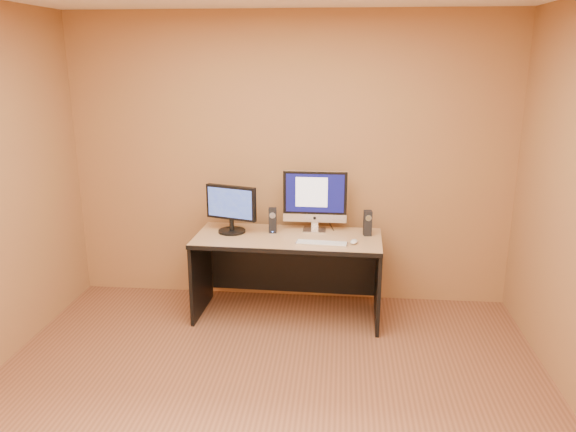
{
  "coord_description": "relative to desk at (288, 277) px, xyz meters",
  "views": [
    {
      "loc": [
        0.47,
        -2.98,
        2.2
      ],
      "look_at": [
        0.04,
        1.44,
        0.94
      ],
      "focal_mm": 35.0,
      "sensor_mm": 36.0,
      "label": 1
    }
  ],
  "objects": [
    {
      "name": "floor",
      "position": [
        -0.03,
        -1.54,
        -0.37
      ],
      "size": [
        4.0,
        4.0,
        0.0
      ],
      "primitive_type": "plane",
      "color": "brown",
      "rests_on": "ground"
    },
    {
      "name": "walls",
      "position": [
        -0.03,
        -1.54,
        0.93
      ],
      "size": [
        4.0,
        4.0,
        2.6
      ],
      "primitive_type": null,
      "color": "#925F3A",
      "rests_on": "ground"
    },
    {
      "name": "desk",
      "position": [
        0.0,
        0.0,
        0.0
      ],
      "size": [
        1.6,
        0.74,
        0.73
      ],
      "primitive_type": null,
      "rotation": [
        0.0,
        0.0,
        -0.03
      ],
      "color": "#AA7E55",
      "rests_on": "ground"
    },
    {
      "name": "imac",
      "position": [
        0.22,
        0.2,
        0.64
      ],
      "size": [
        0.57,
        0.21,
        0.54
      ],
      "primitive_type": null,
      "rotation": [
        0.0,
        0.0,
        -0.01
      ],
      "color": "silver",
      "rests_on": "desk"
    },
    {
      "name": "second_monitor",
      "position": [
        -0.5,
        0.08,
        0.57
      ],
      "size": [
        0.52,
        0.37,
        0.41
      ],
      "primitive_type": null,
      "rotation": [
        0.0,
        0.0,
        -0.31
      ],
      "color": "black",
      "rests_on": "desk"
    },
    {
      "name": "speaker_left",
      "position": [
        -0.14,
        0.11,
        0.47
      ],
      "size": [
        0.07,
        0.08,
        0.22
      ],
      "primitive_type": null,
      "rotation": [
        0.0,
        0.0,
        0.08
      ],
      "color": "black",
      "rests_on": "desk"
    },
    {
      "name": "speaker_right",
      "position": [
        0.67,
        0.11,
        0.47
      ],
      "size": [
        0.07,
        0.08,
        0.22
      ],
      "primitive_type": null,
      "rotation": [
        0.0,
        0.0,
        0.12
      ],
      "color": "black",
      "rests_on": "desk"
    },
    {
      "name": "keyboard",
      "position": [
        0.3,
        -0.17,
        0.37
      ],
      "size": [
        0.43,
        0.15,
        0.02
      ],
      "primitive_type": "cube",
      "rotation": [
        0.0,
        0.0,
        -0.08
      ],
      "color": "silver",
      "rests_on": "desk"
    },
    {
      "name": "mouse",
      "position": [
        0.56,
        -0.13,
        0.38
      ],
      "size": [
        0.08,
        0.11,
        0.04
      ],
      "primitive_type": "ellipsoid",
      "rotation": [
        0.0,
        0.0,
        -0.23
      ],
      "color": "silver",
      "rests_on": "desk"
    },
    {
      "name": "cable_a",
      "position": [
        0.37,
        0.31,
        0.37
      ],
      "size": [
        0.05,
        0.21,
        0.01
      ],
      "primitive_type": "cylinder",
      "rotation": [
        1.57,
        0.0,
        0.19
      ],
      "color": "black",
      "rests_on": "desk"
    },
    {
      "name": "cable_b",
      "position": [
        0.17,
        0.29,
        0.37
      ],
      "size": [
        0.09,
        0.16,
        0.01
      ],
      "primitive_type": "cylinder",
      "rotation": [
        1.57,
        0.0,
        -0.46
      ],
      "color": "black",
      "rests_on": "desk"
    }
  ]
}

